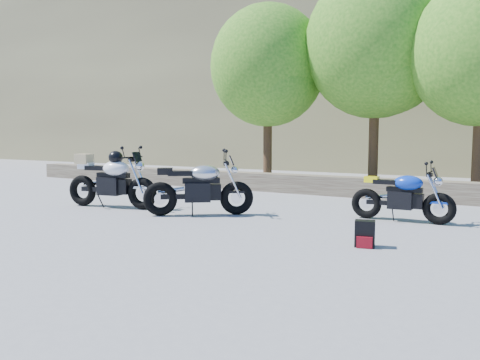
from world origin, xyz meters
name	(u,v)px	position (x,y,z in m)	size (l,w,h in m)	color
ground	(199,229)	(0.00, 0.00, 0.00)	(90.00, 90.00, 0.00)	gray
stone_wall	(321,185)	(0.00, 5.50, 0.25)	(22.00, 0.55, 0.50)	#4A3C31
tree_decid_left	(270,70)	(-2.39, 7.14, 3.63)	(3.67, 3.67, 5.62)	#382314
tree_decid_mid	(379,49)	(0.91, 7.54, 4.04)	(4.08, 4.08, 6.24)	#382314
silver_bike	(199,188)	(-0.80, 1.13, 0.53)	(1.82, 1.41, 1.08)	black
white_bike	(111,180)	(-3.03, 0.95, 0.60)	(2.22, 0.74, 1.23)	black
blue_bike	(402,197)	(2.74, 2.47, 0.45)	(1.84, 0.58, 0.92)	black
backpack	(365,234)	(2.73, 0.17, 0.18)	(0.31, 0.29, 0.37)	black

